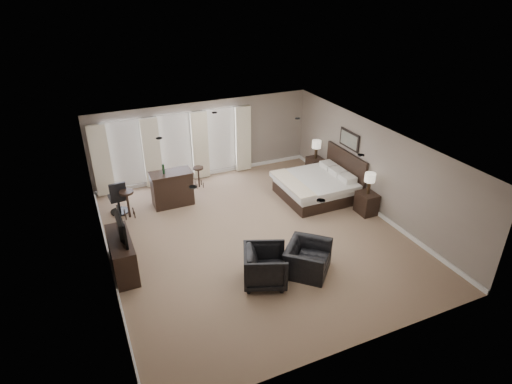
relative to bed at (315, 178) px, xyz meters
name	(u,v)px	position (x,y,z in m)	size (l,w,h in m)	color
room	(255,193)	(-2.58, -1.26, 0.62)	(7.60, 8.60, 2.64)	#866C55
window_bay	(176,148)	(-3.58, 2.85, 0.52)	(5.25, 0.20, 2.30)	silver
bed	(315,178)	(0.00, 0.00, 0.00)	(2.15, 2.05, 1.37)	silver
nightstand_near	(367,203)	(0.89, -1.45, -0.36)	(0.48, 0.59, 0.64)	black
nightstand_far	(315,166)	(0.89, 1.45, -0.37)	(0.47, 0.57, 0.62)	black
lamp_near	(369,184)	(0.89, -1.45, 0.28)	(0.31, 0.31, 0.64)	beige
lamp_far	(316,150)	(0.89, 1.45, 0.26)	(0.31, 0.31, 0.64)	beige
wall_art	(349,140)	(1.12, 0.00, 1.07)	(0.04, 0.96, 0.56)	slate
dresser	(122,255)	(-6.03, -1.36, -0.23)	(0.50, 1.55, 0.90)	black
tv	(119,236)	(-6.03, -1.36, 0.28)	(1.05, 0.61, 0.14)	black
armchair_near	(308,254)	(-2.07, -3.13, -0.21)	(1.09, 0.71, 0.95)	black
armchair_far	(265,265)	(-3.15, -3.10, -0.20)	(0.95, 0.89, 0.98)	black
bar_counter	(172,188)	(-4.15, 1.37, -0.15)	(1.23, 0.64, 1.07)	black
bar_stool_left	(128,204)	(-5.50, 1.13, -0.27)	(0.40, 0.40, 0.84)	black
bar_stool_right	(199,177)	(-3.08, 2.17, -0.33)	(0.34, 0.34, 0.71)	black
desk_chair	(117,197)	(-5.72, 1.53, -0.16)	(0.53, 0.53, 1.05)	black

